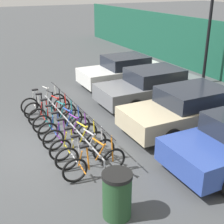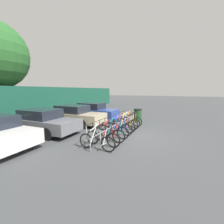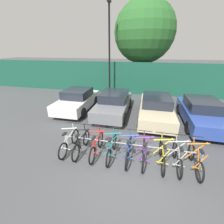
{
  "view_description": "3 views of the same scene",
  "coord_description": "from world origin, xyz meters",
  "px_view_note": "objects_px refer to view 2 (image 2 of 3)",
  "views": [
    {
      "loc": [
        8.3,
        -2.08,
        4.53
      ],
      "look_at": [
        0.65,
        1.77,
        0.96
      ],
      "focal_mm": 50.0,
      "sensor_mm": 36.0,
      "label": 1
    },
    {
      "loc": [
        -7.77,
        -2.47,
        2.49
      ],
      "look_at": [
        -0.41,
        0.78,
        1.31
      ],
      "focal_mm": 24.0,
      "sensor_mm": 36.0,
      "label": 2
    },
    {
      "loc": [
        0.28,
        -4.09,
        3.9
      ],
      "look_at": [
        -1.23,
        2.58,
        0.99
      ],
      "focal_mm": 24.0,
      "sensor_mm": 36.0,
      "label": 3
    }
  ],
  "objects_px": {
    "bicycle_purple": "(121,126)",
    "car_blue": "(93,111)",
    "bicycle_black": "(103,138)",
    "trash_bin": "(138,115)",
    "bicycle_teal": "(113,131)",
    "bicycle_red": "(109,134)",
    "bicycle_orange": "(130,120)",
    "bicycle_yellow": "(125,124)",
    "car_grey": "(42,121)",
    "bicycle_white": "(97,141)",
    "bicycle_blue": "(118,128)",
    "bicycle_silver": "(127,122)",
    "car_beige": "(74,115)",
    "bike_rack": "(115,126)"
  },
  "relations": [
    {
      "from": "bicycle_red",
      "to": "trash_bin",
      "type": "bearing_deg",
      "value": -0.56
    },
    {
      "from": "bicycle_blue",
      "to": "bicycle_purple",
      "type": "xyz_separation_m",
      "value": [
        0.55,
        0.0,
        0.0
      ]
    },
    {
      "from": "car_grey",
      "to": "car_blue",
      "type": "xyz_separation_m",
      "value": [
        4.96,
        -0.41,
        -0.0
      ]
    },
    {
      "from": "bicycle_black",
      "to": "bicycle_yellow",
      "type": "distance_m",
      "value": 3.1
    },
    {
      "from": "bicycle_orange",
      "to": "car_beige",
      "type": "height_order",
      "value": "car_beige"
    },
    {
      "from": "bicycle_yellow",
      "to": "car_grey",
      "type": "relative_size",
      "value": 0.39
    },
    {
      "from": "bicycle_black",
      "to": "trash_bin",
      "type": "distance_m",
      "value": 5.71
    },
    {
      "from": "bicycle_red",
      "to": "bicycle_blue",
      "type": "xyz_separation_m",
      "value": [
        1.26,
        0.0,
        0.0
      ]
    },
    {
      "from": "bicycle_white",
      "to": "bicycle_purple",
      "type": "relative_size",
      "value": 1.0
    },
    {
      "from": "car_beige",
      "to": "bicycle_purple",
      "type": "bearing_deg",
      "value": -98.16
    },
    {
      "from": "car_beige",
      "to": "bicycle_white",
      "type": "bearing_deg",
      "value": -131.87
    },
    {
      "from": "bicycle_red",
      "to": "bicycle_yellow",
      "type": "distance_m",
      "value": 2.46
    },
    {
      "from": "bicycle_white",
      "to": "bicycle_blue",
      "type": "distance_m",
      "value": 2.42
    },
    {
      "from": "bicycle_white",
      "to": "trash_bin",
      "type": "distance_m",
      "value": 6.24
    },
    {
      "from": "bicycle_blue",
      "to": "trash_bin",
      "type": "distance_m",
      "value": 3.82
    },
    {
      "from": "bicycle_red",
      "to": "trash_bin",
      "type": "relative_size",
      "value": 1.66
    },
    {
      "from": "bicycle_purple",
      "to": "bicycle_yellow",
      "type": "height_order",
      "value": "same"
    },
    {
      "from": "car_grey",
      "to": "trash_bin",
      "type": "bearing_deg",
      "value": -39.53
    },
    {
      "from": "trash_bin",
      "to": "bicycle_orange",
      "type": "bearing_deg",
      "value": 173.71
    },
    {
      "from": "car_grey",
      "to": "bicycle_black",
      "type": "bearing_deg",
      "value": -95.95
    },
    {
      "from": "bicycle_yellow",
      "to": "bike_rack",
      "type": "bearing_deg",
      "value": 171.82
    },
    {
      "from": "bicycle_yellow",
      "to": "car_blue",
      "type": "xyz_separation_m",
      "value": [
        2.3,
        3.77,
        0.31
      ]
    },
    {
      "from": "bicycle_black",
      "to": "car_blue",
      "type": "relative_size",
      "value": 0.39
    },
    {
      "from": "bicycle_white",
      "to": "bicycle_yellow",
      "type": "xyz_separation_m",
      "value": [
        3.62,
        0.0,
        0.0
      ]
    },
    {
      "from": "bicycle_red",
      "to": "bicycle_teal",
      "type": "relative_size",
      "value": 1.0
    },
    {
      "from": "bicycle_silver",
      "to": "car_blue",
      "type": "distance_m",
      "value": 4.19
    },
    {
      "from": "bicycle_teal",
      "to": "car_blue",
      "type": "height_order",
      "value": "car_blue"
    },
    {
      "from": "bicycle_purple",
      "to": "car_blue",
      "type": "xyz_separation_m",
      "value": [
        2.95,
        3.77,
        0.31
      ]
    },
    {
      "from": "bicycle_white",
      "to": "bicycle_red",
      "type": "xyz_separation_m",
      "value": [
        1.16,
        0.0,
        0.0
      ]
    },
    {
      "from": "bicycle_purple",
      "to": "car_beige",
      "type": "bearing_deg",
      "value": 81.41
    },
    {
      "from": "bicycle_black",
      "to": "bicycle_blue",
      "type": "height_order",
      "value": "same"
    },
    {
      "from": "bicycle_orange",
      "to": "bicycle_red",
      "type": "bearing_deg",
      "value": 179.35
    },
    {
      "from": "bicycle_orange",
      "to": "car_blue",
      "type": "height_order",
      "value": "car_blue"
    },
    {
      "from": "bicycle_silver",
      "to": "car_grey",
      "type": "distance_m",
      "value": 5.26
    },
    {
      "from": "bicycle_red",
      "to": "car_blue",
      "type": "xyz_separation_m",
      "value": [
        4.76,
        3.77,
        0.31
      ]
    },
    {
      "from": "bicycle_purple",
      "to": "bicycle_yellow",
      "type": "relative_size",
      "value": 1.0
    },
    {
      "from": "bicycle_white",
      "to": "bicycle_blue",
      "type": "xyz_separation_m",
      "value": [
        2.42,
        0.0,
        0.0
      ]
    },
    {
      "from": "bicycle_purple",
      "to": "bicycle_silver",
      "type": "height_order",
      "value": "same"
    },
    {
      "from": "bicycle_purple",
      "to": "car_grey",
      "type": "height_order",
      "value": "car_grey"
    },
    {
      "from": "car_grey",
      "to": "car_beige",
      "type": "bearing_deg",
      "value": -5.36
    },
    {
      "from": "bicycle_yellow",
      "to": "car_grey",
      "type": "xyz_separation_m",
      "value": [
        -2.66,
        4.18,
        0.31
      ]
    },
    {
      "from": "bicycle_teal",
      "to": "car_beige",
      "type": "xyz_separation_m",
      "value": [
        1.76,
        3.94,
        0.31
      ]
    },
    {
      "from": "bicycle_white",
      "to": "car_grey",
      "type": "bearing_deg",
      "value": 78.56
    },
    {
      "from": "bicycle_teal",
      "to": "bicycle_yellow",
      "type": "relative_size",
      "value": 1.0
    },
    {
      "from": "bicycle_yellow",
      "to": "bicycle_black",
      "type": "bearing_deg",
      "value": 178.56
    },
    {
      "from": "trash_bin",
      "to": "bicycle_black",
      "type": "bearing_deg",
      "value": 178.34
    },
    {
      "from": "car_grey",
      "to": "trash_bin",
      "type": "height_order",
      "value": "car_grey"
    },
    {
      "from": "car_blue",
      "to": "bicycle_red",
      "type": "bearing_deg",
      "value": -141.59
    },
    {
      "from": "bicycle_silver",
      "to": "bicycle_orange",
      "type": "relative_size",
      "value": 1.0
    },
    {
      "from": "bicycle_red",
      "to": "car_grey",
      "type": "bearing_deg",
      "value": 94.11
    }
  ]
}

